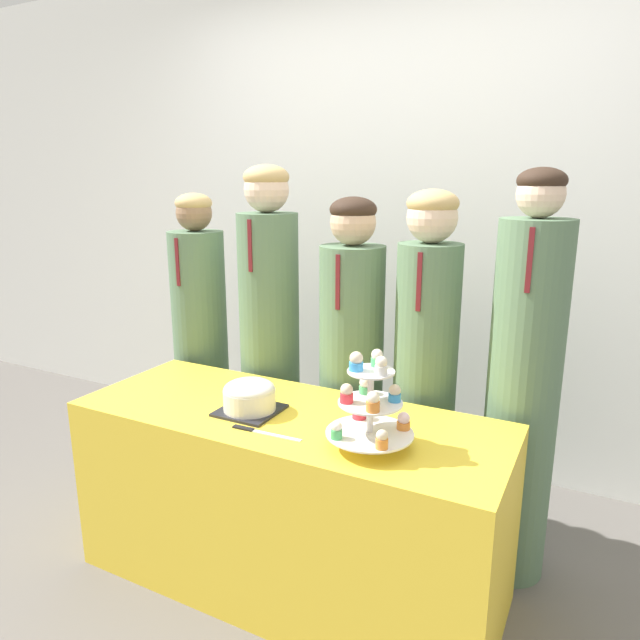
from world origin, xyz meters
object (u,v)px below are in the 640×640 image
Objects in this scene: cupcake_stand at (370,404)px; student_4 at (523,393)px; student_0 at (201,350)px; student_1 at (270,347)px; student_2 at (351,375)px; round_cake at (249,396)px; cake_knife at (255,431)px; student_3 at (425,380)px.

student_4 is (0.38, 0.58, -0.09)m from cupcake_stand.
student_0 is 0.41m from student_1.
cupcake_stand is at bearing -60.65° from student_2.
student_2 is at bearing 71.72° from round_cake.
student_1 is at bearing 141.83° from cupcake_stand.
student_0 is at bearing -180.00° from student_4.
student_2 is at bearing -0.00° from student_1.
student_1 is (-0.74, 0.58, -0.07)m from cupcake_stand.
student_4 reaches higher than cake_knife.
student_1 is 1.01× the size of student_4.
student_1 is 1.12m from student_4.
round_cake is at bearing -149.36° from student_4.
student_4 is (0.71, 0.00, 0.05)m from student_2.
student_0 reaches higher than round_cake.
round_cake reaches higher than cake_knife.
student_1 is (-0.35, 0.65, 0.07)m from cake_knife.
round_cake is 0.14× the size of student_2.
student_1 reaches higher than student_2.
cupcake_stand is 0.22× the size of student_0.
student_0 is at bearing 153.08° from cupcake_stand.
round_cake is at bearing -65.24° from student_1.
student_4 is (0.77, 0.65, 0.05)m from cake_knife.
round_cake is 0.72m from student_3.
student_0 is 1.52m from student_4.
cupcake_stand is 0.94m from student_1.
student_0 reaches higher than student_2.
cupcake_stand is 0.22× the size of student_2.
student_0 is 0.93× the size of student_4.
student_1 reaches higher than cupcake_stand.
cake_knife is 0.74m from student_1.
student_3 reaches higher than student_2.
student_4 reaches higher than cupcake_stand.
student_1 is (-0.24, 0.52, 0.01)m from round_cake.
cupcake_stand is at bearing -26.92° from student_0.
student_3 reaches higher than round_cake.
cupcake_stand is at bearing -90.09° from student_3.
student_0 is at bearing -180.00° from student_1.
cake_knife is at bearing -61.72° from student_1.
student_1 is at bearing 180.00° from student_4.
student_2 is 0.93× the size of student_4.
cake_knife is 0.17× the size of student_3.
student_1 is 0.42m from student_2.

